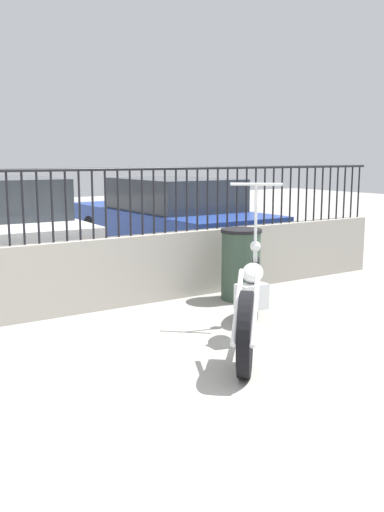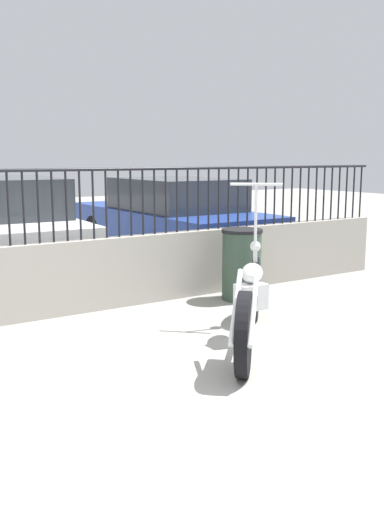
{
  "view_description": "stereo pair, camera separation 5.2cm",
  "coord_description": "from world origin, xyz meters",
  "views": [
    {
      "loc": [
        -2.14,
        -3.47,
        1.72
      ],
      "look_at": [
        1.06,
        1.42,
        0.7
      ],
      "focal_mm": 40.0,
      "sensor_mm": 36.0,
      "label": 1
    },
    {
      "loc": [
        -2.1,
        -3.5,
        1.72
      ],
      "look_at": [
        1.06,
        1.42,
        0.7
      ],
      "focal_mm": 40.0,
      "sensor_mm": 36.0,
      "label": 2
    }
  ],
  "objects": [
    {
      "name": "low_wall",
      "position": [
        0.0,
        2.4,
        0.41
      ],
      "size": [
        9.58,
        0.18,
        0.81
      ],
      "color": "#9E998E",
      "rests_on": "ground_plane"
    },
    {
      "name": "ground_plane",
      "position": [
        0.0,
        0.0,
        0.0
      ],
      "size": [
        40.0,
        40.0,
        0.0
      ],
      "primitive_type": "plane",
      "color": "gray"
    },
    {
      "name": "motorcycle_green",
      "position": [
        1.03,
        0.42,
        0.41
      ],
      "size": [
        1.61,
        1.76,
        1.47
      ],
      "rotation": [
        0.0,
        0.0,
        0.83
      ],
      "color": "black",
      "rests_on": "ground_plane"
    },
    {
      "name": "fence_railing",
      "position": [
        -0.0,
        2.4,
        1.32
      ],
      "size": [
        9.58,
        0.04,
        0.79
      ],
      "color": "black",
      "rests_on": "low_wall"
    },
    {
      "name": "trash_bin",
      "position": [
        2.08,
        1.89,
        0.43
      ],
      "size": [
        0.5,
        0.5,
        0.86
      ],
      "color": "#334738",
      "rests_on": "ground_plane"
    },
    {
      "name": "car_blue",
      "position": [
        2.91,
        4.97,
        0.68
      ],
      "size": [
        1.78,
        4.48,
        1.36
      ],
      "rotation": [
        0.0,
        0.0,
        1.58
      ],
      "color": "black",
      "rests_on": "ground_plane"
    }
  ]
}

